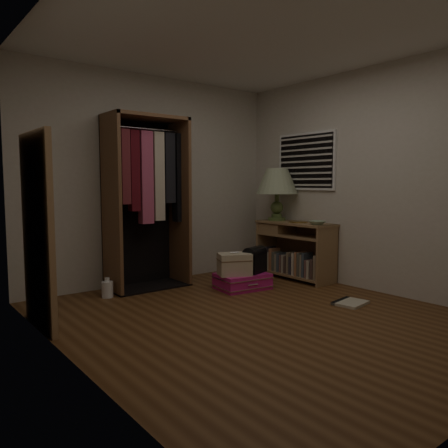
{
  "coord_description": "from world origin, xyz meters",
  "views": [
    {
      "loc": [
        -2.75,
        -2.93,
        1.26
      ],
      "look_at": [
        0.3,
        0.95,
        0.8
      ],
      "focal_mm": 35.0,
      "sensor_mm": 36.0,
      "label": 1
    }
  ],
  "objects_px": {
    "pink_suitcase": "(242,281)",
    "train_case": "(235,264)",
    "floor_mirror": "(38,231)",
    "open_wardrobe": "(148,189)",
    "black_bag": "(255,259)",
    "table_lamp": "(277,182)",
    "console_bookshelf": "(292,249)",
    "white_jug": "(107,289)"
  },
  "relations": [
    {
      "from": "open_wardrobe",
      "to": "train_case",
      "type": "height_order",
      "value": "open_wardrobe"
    },
    {
      "from": "open_wardrobe",
      "to": "train_case",
      "type": "relative_size",
      "value": 4.52
    },
    {
      "from": "pink_suitcase",
      "to": "train_case",
      "type": "relative_size",
      "value": 1.47
    },
    {
      "from": "table_lamp",
      "to": "white_jug",
      "type": "relative_size",
      "value": 3.24
    },
    {
      "from": "open_wardrobe",
      "to": "black_bag",
      "type": "relative_size",
      "value": 6.18
    },
    {
      "from": "floor_mirror",
      "to": "train_case",
      "type": "relative_size",
      "value": 3.74
    },
    {
      "from": "open_wardrobe",
      "to": "pink_suitcase",
      "type": "relative_size",
      "value": 3.08
    },
    {
      "from": "console_bookshelf",
      "to": "train_case",
      "type": "distance_m",
      "value": 1.07
    },
    {
      "from": "console_bookshelf",
      "to": "train_case",
      "type": "relative_size",
      "value": 2.47
    },
    {
      "from": "open_wardrobe",
      "to": "floor_mirror",
      "type": "height_order",
      "value": "open_wardrobe"
    },
    {
      "from": "black_bag",
      "to": "open_wardrobe",
      "type": "bearing_deg",
      "value": 122.7
    },
    {
      "from": "console_bookshelf",
      "to": "white_jug",
      "type": "height_order",
      "value": "console_bookshelf"
    },
    {
      "from": "console_bookshelf",
      "to": "table_lamp",
      "type": "relative_size",
      "value": 1.57
    },
    {
      "from": "floor_mirror",
      "to": "open_wardrobe",
      "type": "bearing_deg",
      "value": 27.45
    },
    {
      "from": "pink_suitcase",
      "to": "open_wardrobe",
      "type": "bearing_deg",
      "value": 143.41
    },
    {
      "from": "pink_suitcase",
      "to": "black_bag",
      "type": "height_order",
      "value": "black_bag"
    },
    {
      "from": "train_case",
      "to": "console_bookshelf",
      "type": "bearing_deg",
      "value": 28.38
    },
    {
      "from": "pink_suitcase",
      "to": "train_case",
      "type": "xyz_separation_m",
      "value": [
        -0.13,
        -0.01,
        0.22
      ]
    },
    {
      "from": "floor_mirror",
      "to": "black_bag",
      "type": "height_order",
      "value": "floor_mirror"
    },
    {
      "from": "white_jug",
      "to": "open_wardrobe",
      "type": "bearing_deg",
      "value": 15.49
    },
    {
      "from": "pink_suitcase",
      "to": "train_case",
      "type": "bearing_deg",
      "value": -168.09
    },
    {
      "from": "console_bookshelf",
      "to": "pink_suitcase",
      "type": "bearing_deg",
      "value": -176.01
    },
    {
      "from": "console_bookshelf",
      "to": "floor_mirror",
      "type": "bearing_deg",
      "value": -179.27
    },
    {
      "from": "black_bag",
      "to": "pink_suitcase",
      "type": "bearing_deg",
      "value": 147.34
    },
    {
      "from": "floor_mirror",
      "to": "table_lamp",
      "type": "xyz_separation_m",
      "value": [
        3.24,
        0.35,
        0.42
      ]
    },
    {
      "from": "black_bag",
      "to": "floor_mirror",
      "type": "bearing_deg",
      "value": 161.84
    },
    {
      "from": "train_case",
      "to": "white_jug",
      "type": "bearing_deg",
      "value": 178.37
    },
    {
      "from": "console_bookshelf",
      "to": "pink_suitcase",
      "type": "distance_m",
      "value": 0.98
    },
    {
      "from": "train_case",
      "to": "table_lamp",
      "type": "xyz_separation_m",
      "value": [
        1.07,
        0.38,
        0.96
      ]
    },
    {
      "from": "train_case",
      "to": "table_lamp",
      "type": "relative_size",
      "value": 0.64
    },
    {
      "from": "console_bookshelf",
      "to": "floor_mirror",
      "type": "height_order",
      "value": "floor_mirror"
    },
    {
      "from": "white_jug",
      "to": "floor_mirror",
      "type": "bearing_deg",
      "value": -145.37
    },
    {
      "from": "train_case",
      "to": "open_wardrobe",
      "type": "bearing_deg",
      "value": 154.9
    },
    {
      "from": "train_case",
      "to": "black_bag",
      "type": "relative_size",
      "value": 1.37
    },
    {
      "from": "floor_mirror",
      "to": "white_jug",
      "type": "relative_size",
      "value": 7.71
    },
    {
      "from": "console_bookshelf",
      "to": "table_lamp",
      "type": "bearing_deg",
      "value": 89.27
    },
    {
      "from": "console_bookshelf",
      "to": "open_wardrobe",
      "type": "relative_size",
      "value": 0.55
    },
    {
      "from": "console_bookshelf",
      "to": "pink_suitcase",
      "type": "xyz_separation_m",
      "value": [
        -0.94,
        -0.07,
        -0.3
      ]
    },
    {
      "from": "open_wardrobe",
      "to": "table_lamp",
      "type": "bearing_deg",
      "value": -13.52
    },
    {
      "from": "white_jug",
      "to": "table_lamp",
      "type": "bearing_deg",
      "value": -6.08
    },
    {
      "from": "black_bag",
      "to": "table_lamp",
      "type": "xyz_separation_m",
      "value": [
        0.79,
        0.42,
        0.92
      ]
    },
    {
      "from": "console_bookshelf",
      "to": "black_bag",
      "type": "height_order",
      "value": "console_bookshelf"
    }
  ]
}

